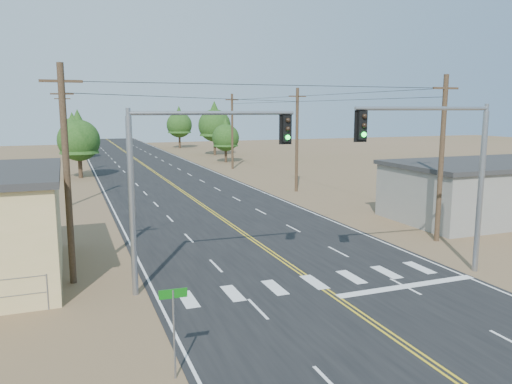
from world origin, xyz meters
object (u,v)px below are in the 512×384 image
signal_mast_right (447,161)px  street_sign (174,319)px  signal_mast_left (182,168)px  building_right (493,191)px

signal_mast_right → street_sign: signal_mast_right is taller
signal_mast_right → street_sign: bearing=-156.7°
signal_mast_left → street_sign: 8.40m
building_right → signal_mast_right: (-12.72, -9.18, 3.59)m
signal_mast_right → signal_mast_left: bearing=172.7°
building_right → signal_mast_right: size_ratio=1.82×
signal_mast_right → street_sign: (-14.08, -4.82, -3.71)m
building_right → street_sign: size_ratio=5.33×
building_right → signal_mast_right: 16.09m
signal_mast_left → signal_mast_right: bearing=-9.2°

